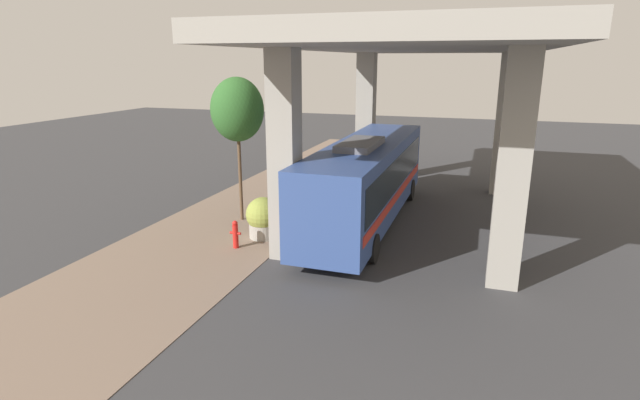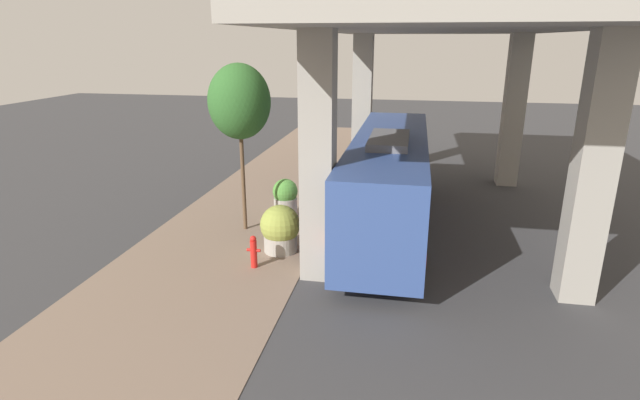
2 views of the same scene
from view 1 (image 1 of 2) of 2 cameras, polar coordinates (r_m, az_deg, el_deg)
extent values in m
plane|color=#38383A|center=(22.54, 0.43, -1.13)|extent=(80.00, 80.00, 0.00)
cube|color=#7A6656|center=(23.60, -6.51, -0.43)|extent=(6.00, 40.00, 0.02)
cube|color=#9E998E|center=(16.40, -4.05, 4.86)|extent=(0.90, 0.90, 6.91)
cube|color=#9E998E|center=(27.04, 5.24, 9.11)|extent=(0.90, 0.90, 6.91)
cube|color=#9E998E|center=(15.20, 21.17, 2.97)|extent=(0.90, 0.90, 6.91)
cube|color=#9E998E|center=(26.32, 20.37, 8.03)|extent=(0.90, 0.90, 6.91)
cube|color=#9E998E|center=(20.69, 11.56, 17.28)|extent=(9.40, 19.27, 0.60)
cube|color=#334C8C|center=(20.24, 5.39, 2.46)|extent=(2.52, 12.12, 2.93)
cube|color=#19232D|center=(20.16, 5.41, 3.43)|extent=(2.56, 11.15, 1.29)
cube|color=red|center=(20.38, 5.34, 0.86)|extent=(2.56, 11.52, 0.35)
cube|color=slate|center=(18.78, 4.65, 6.37)|extent=(1.26, 3.03, 0.24)
cylinder|color=black|center=(24.85, 4.93, 1.61)|extent=(0.28, 1.00, 1.00)
cylinder|color=black|center=(24.43, 10.30, 1.16)|extent=(0.28, 1.00, 1.00)
cylinder|color=black|center=(17.35, -1.57, -4.63)|extent=(0.28, 1.00, 1.00)
cylinder|color=black|center=(16.73, 6.06, -5.50)|extent=(0.28, 1.00, 1.00)
cylinder|color=red|center=(18.13, -9.63, -4.14)|extent=(0.20, 0.20, 0.88)
sphere|color=red|center=(17.96, -9.70, -2.63)|extent=(0.19, 0.19, 0.19)
cylinder|color=red|center=(18.15, -10.06, -3.69)|extent=(0.12, 0.09, 0.09)
cylinder|color=red|center=(18.02, -9.23, -3.80)|extent=(0.12, 0.09, 0.09)
cylinder|color=#9E998E|center=(24.48, 0.74, 1.14)|extent=(0.93, 0.93, 0.75)
sphere|color=#38722D|center=(24.32, 0.74, 2.65)|extent=(1.04, 1.04, 1.04)
sphere|color=#993F8C|center=(24.24, 0.94, 2.22)|extent=(0.33, 0.33, 0.33)
cylinder|color=#9E998E|center=(22.20, -4.51, -0.40)|extent=(0.91, 0.91, 0.78)
sphere|color=#4C8C38|center=(22.03, -4.55, 1.24)|extent=(0.97, 0.97, 0.97)
sphere|color=orange|center=(21.94, -4.36, 0.80)|extent=(0.32, 0.32, 0.32)
cylinder|color=#9E998E|center=(19.10, -6.46, -3.47)|extent=(1.09, 1.09, 0.57)
sphere|color=olive|center=(18.90, -6.52, -1.62)|extent=(1.30, 1.30, 1.30)
sphere|color=#993F8C|center=(18.81, -6.26, -2.36)|extent=(0.38, 0.38, 0.38)
cylinder|color=brown|center=(20.89, -9.11, 2.97)|extent=(0.14, 0.14, 3.99)
ellipsoid|color=#2D6028|center=(20.48, -9.43, 10.17)|extent=(2.13, 2.13, 2.56)
camera|label=2|loc=(4.06, -47.35, 12.32)|focal=28.00mm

